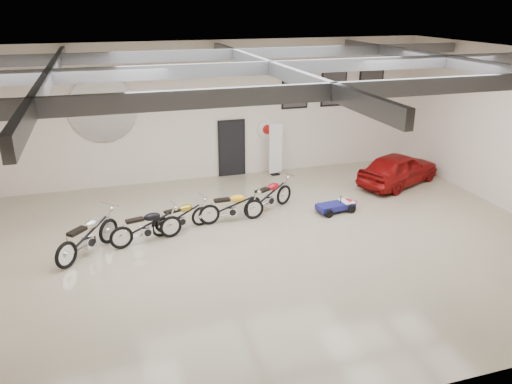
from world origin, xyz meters
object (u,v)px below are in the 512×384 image
object	(u,v)px
banner_stand	(276,150)
motorcycle_black	(146,226)
motorcycle_silver	(87,235)
motorcycle_red	(269,195)
go_kart	(339,203)
motorcycle_gold	(181,216)
motorcycle_yellow	(232,206)
vintage_car	(398,169)

from	to	relation	value
banner_stand	motorcycle_black	size ratio (longest dim) A/B	0.98
motorcycle_silver	motorcycle_red	bearing A→B (deg)	-32.54
motorcycle_red	go_kart	bearing A→B (deg)	-47.78
banner_stand	motorcycle_gold	bearing A→B (deg)	-143.15
banner_stand	motorcycle_gold	size ratio (longest dim) A/B	1.07
motorcycle_gold	motorcycle_yellow	bearing A→B (deg)	-11.22
motorcycle_silver	motorcycle_gold	xyz separation A→B (m)	(2.56, 0.75, -0.10)
banner_stand	motorcycle_black	world-z (taller)	banner_stand
banner_stand	motorcycle_yellow	size ratio (longest dim) A/B	0.99
go_kart	motorcycle_silver	bearing A→B (deg)	177.44
motorcycle_gold	motorcycle_red	xyz separation A→B (m)	(2.91, 0.68, 0.06)
motorcycle_silver	motorcycle_black	size ratio (longest dim) A/B	1.10
motorcycle_silver	vintage_car	size ratio (longest dim) A/B	0.63
motorcycle_black	motorcycle_yellow	world-z (taller)	motorcycle_black
motorcycle_yellow	go_kart	xyz separation A→B (m)	(3.44, -0.23, -0.24)
motorcycle_yellow	banner_stand	bearing A→B (deg)	53.75
motorcycle_gold	go_kart	world-z (taller)	motorcycle_gold
motorcycle_gold	go_kart	distance (m)	5.01
motorcycle_black	motorcycle_yellow	distance (m)	2.68
motorcycle_silver	motorcycle_yellow	bearing A→B (deg)	-34.34
motorcycle_black	go_kart	world-z (taller)	motorcycle_black
motorcycle_red	go_kart	size ratio (longest dim) A/B	1.36
motorcycle_silver	go_kart	xyz separation A→B (m)	(7.56, 0.70, -0.30)
motorcycle_silver	motorcycle_red	distance (m)	5.65
go_kart	motorcycle_red	bearing A→B (deg)	153.08
banner_stand	go_kart	world-z (taller)	banner_stand
banner_stand	motorcycle_red	distance (m)	3.54
banner_stand	motorcycle_gold	xyz separation A→B (m)	(-4.25, -3.93, -0.50)
motorcycle_silver	go_kart	distance (m)	7.60
banner_stand	vintage_car	bearing A→B (deg)	-36.62
motorcycle_black	vintage_car	world-z (taller)	vintage_car
motorcycle_black	motorcycle_yellow	size ratio (longest dim) A/B	1.01
motorcycle_yellow	vintage_car	world-z (taller)	vintage_car
motorcycle_black	go_kart	bearing A→B (deg)	-8.40
banner_stand	motorcycle_silver	distance (m)	8.27
motorcycle_silver	vintage_car	world-z (taller)	vintage_car
motorcycle_black	motorcycle_yellow	bearing A→B (deg)	2.12
motorcycle_gold	go_kart	bearing A→B (deg)	-18.74
motorcycle_yellow	motorcycle_red	size ratio (longest dim) A/B	0.96
motorcycle_silver	vintage_car	bearing A→B (deg)	-34.78
banner_stand	vintage_car	distance (m)	4.55
motorcycle_silver	banner_stand	bearing A→B (deg)	-12.72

